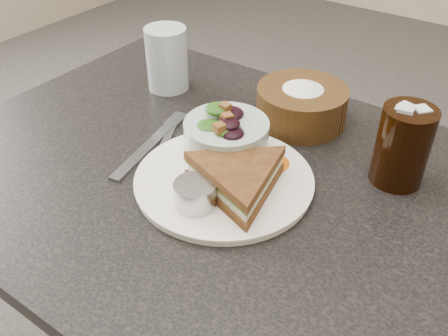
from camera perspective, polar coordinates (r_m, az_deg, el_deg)
name	(u,v)px	position (r m, az deg, el deg)	size (l,w,h in m)	color
dining_table	(227,319)	(1.07, 0.35, -16.93)	(1.00, 0.70, 0.75)	black
dinner_plate	(224,180)	(0.78, 0.00, -1.43)	(0.27, 0.27, 0.01)	white
sandwich	(239,179)	(0.73, 1.67, -1.30)	(0.18, 0.18, 0.05)	brown
salad_bowl	(226,132)	(0.81, 0.27, 4.13)	(0.14, 0.14, 0.08)	#A5BAB1
dressing_ramekin	(195,194)	(0.71, -3.32, -3.01)	(0.06, 0.06, 0.04)	#ADADAD
orange_wedge	(272,157)	(0.80, 5.49, 1.30)	(0.06, 0.06, 0.03)	orange
fork	(147,147)	(0.87, -8.75, 2.35)	(0.02, 0.20, 0.01)	#91969F
knife	(162,150)	(0.86, -7.12, 2.05)	(0.01, 0.21, 0.00)	#9B9C9C
bread_basket	(302,100)	(0.92, 8.90, 7.74)	(0.16, 0.16, 0.09)	#533817
cola_glass	(403,143)	(0.80, 19.82, 2.74)	(0.08, 0.08, 0.14)	black
water_glass	(167,59)	(1.03, -6.54, 12.30)	(0.08, 0.08, 0.13)	#AFBDC3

